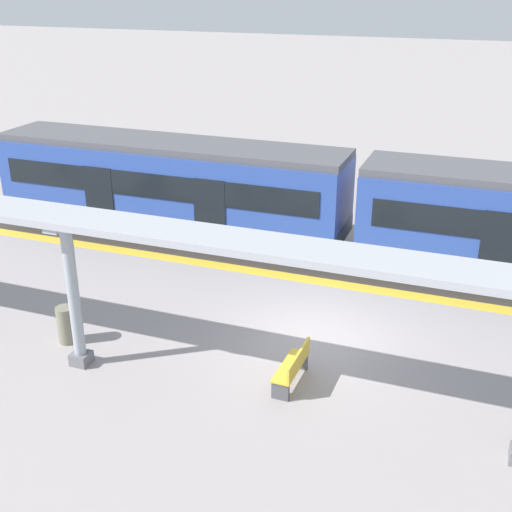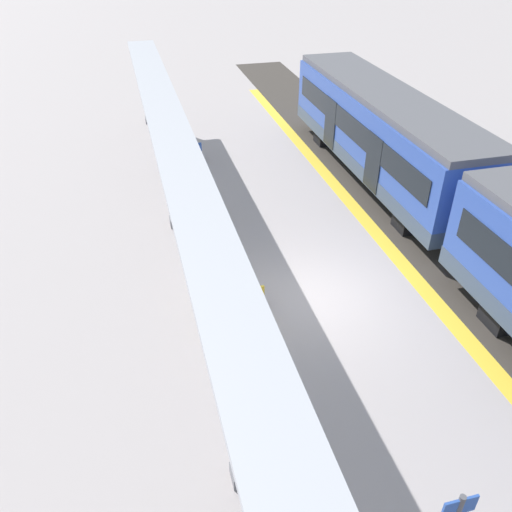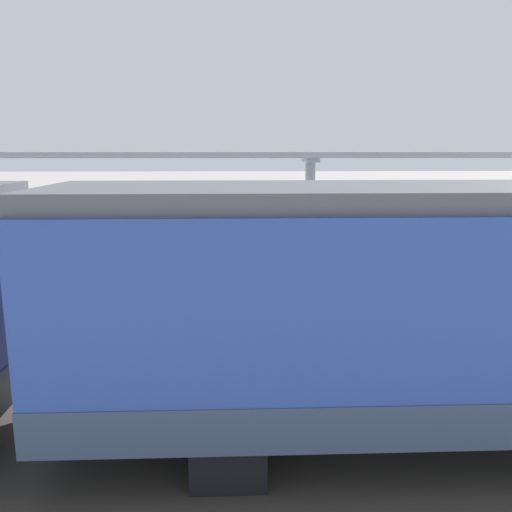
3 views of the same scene
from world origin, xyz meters
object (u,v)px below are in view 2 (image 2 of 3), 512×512
Objects in this scene: canopy_pillar_nearest at (146,85)px; trash_bin at (194,198)px; canopy_pillar_third at (241,415)px; canopy_pillar_second at (172,176)px; bench_mid_platform at (184,153)px; bench_near_end at (236,299)px; train_near_carriage at (381,135)px.

trash_bin is (-0.78, 9.67, -1.39)m from canopy_pillar_nearest.
canopy_pillar_nearest is 20.59m from canopy_pillar_third.
canopy_pillar_third is at bearing 90.00° from canopy_pillar_nearest.
canopy_pillar_second is (0.00, 10.60, 0.00)m from canopy_pillar_nearest.
canopy_pillar_second is at bearing 79.02° from bench_mid_platform.
bench_near_end is at bearing 100.99° from canopy_pillar_second.
canopy_pillar_nearest is (8.33, -8.82, 0.05)m from train_near_carriage.
canopy_pillar_third is at bearing 90.00° from canopy_pillar_second.
canopy_pillar_second and canopy_pillar_third have the same top height.
bench_mid_platform is at bearing -93.81° from canopy_pillar_third.
canopy_pillar_third is 11.03m from trash_bin.
train_near_carriage is 3.38× the size of canopy_pillar_second.
bench_mid_platform is (7.32, -3.45, -1.39)m from train_near_carriage.
bench_near_end is 10.29m from bench_mid_platform.
canopy_pillar_second reaches higher than bench_mid_platform.
train_near_carriage is 7.72m from trash_bin.
bench_mid_platform is 1.54× the size of trash_bin.
canopy_pillar_nearest is at bearing -85.41° from trash_bin.
trash_bin reaches higher than bench_mid_platform.
bench_near_end is at bearing 91.99° from trash_bin.
trash_bin is (-0.78, -10.91, -1.39)m from canopy_pillar_third.
train_near_carriage reaches higher than bench_near_end.
canopy_pillar_third is (0.00, 20.59, 0.00)m from canopy_pillar_nearest.
canopy_pillar_nearest is at bearing -86.41° from bench_near_end.
bench_mid_platform is (-0.03, -10.29, 0.00)m from bench_near_end.
bench_near_end is at bearing 93.59° from canopy_pillar_nearest.
bench_near_end is 5.99m from trash_bin.
bench_mid_platform is (-1.01, -15.22, -1.43)m from canopy_pillar_third.
canopy_pillar_second reaches higher than trash_bin.
bench_mid_platform is (-1.01, 5.37, -1.43)m from canopy_pillar_nearest.
bench_mid_platform is at bearing -100.98° from canopy_pillar_second.
bench_near_end is (-0.98, 15.66, -1.43)m from canopy_pillar_nearest.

